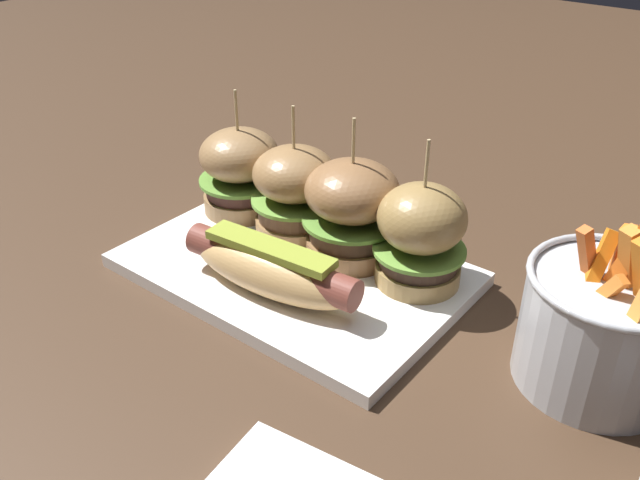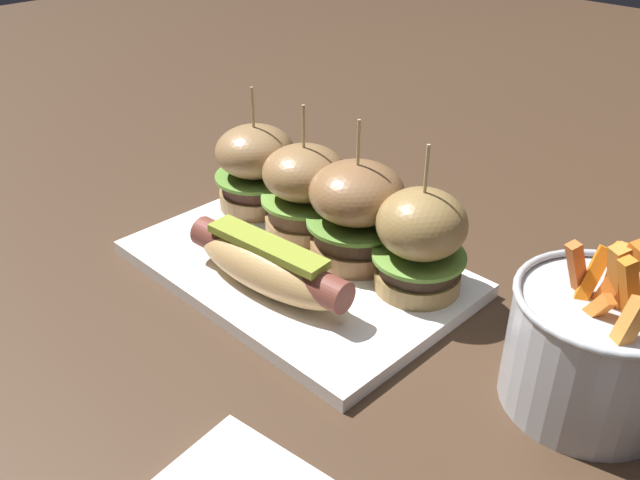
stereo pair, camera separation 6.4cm
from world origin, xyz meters
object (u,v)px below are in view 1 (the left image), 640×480
(slider_center_right, at_px, (352,209))
(slider_far_right, at_px, (421,235))
(hot_dog, at_px, (271,268))
(slider_center_left, at_px, (295,191))
(fries_bucket, at_px, (605,327))
(slider_far_left, at_px, (240,170))
(platter_main, at_px, (294,269))

(slider_center_right, xyz_separation_m, slider_far_right, (0.08, 0.00, -0.00))
(slider_far_right, bearing_deg, hot_dog, -134.01)
(slider_center_left, relative_size, slider_center_right, 0.97)
(slider_center_right, bearing_deg, fries_bucket, -3.38)
(slider_far_left, relative_size, slider_center_left, 0.99)
(slider_center_right, relative_size, fries_bucket, 0.99)
(platter_main, relative_size, slider_center_right, 2.27)
(slider_center_left, bearing_deg, platter_main, -51.56)
(platter_main, distance_m, slider_far_left, 0.14)
(platter_main, relative_size, slider_center_left, 2.34)
(slider_far_left, bearing_deg, fries_bucket, -2.44)
(slider_far_left, xyz_separation_m, slider_center_right, (0.16, -0.00, 0.00))
(slider_center_left, relative_size, slider_far_right, 0.98)
(slider_far_left, bearing_deg, platter_main, -23.48)
(hot_dog, bearing_deg, platter_main, 106.43)
(slider_far_left, bearing_deg, slider_center_right, -0.89)
(platter_main, relative_size, fries_bucket, 2.25)
(platter_main, distance_m, slider_center_right, 0.08)
(platter_main, relative_size, hot_dog, 1.81)
(platter_main, xyz_separation_m, slider_far_right, (0.11, 0.05, 0.06))
(platter_main, distance_m, fries_bucket, 0.30)
(fries_bucket, bearing_deg, slider_center_right, 176.62)
(platter_main, bearing_deg, slider_far_right, 24.27)
(slider_center_right, bearing_deg, slider_center_left, -179.80)
(platter_main, distance_m, slider_center_left, 0.09)
(hot_dog, height_order, slider_center_right, slider_center_right)
(hot_dog, bearing_deg, slider_center_right, 79.46)
(slider_center_left, distance_m, slider_far_right, 0.15)
(slider_center_right, bearing_deg, slider_far_right, 0.17)
(platter_main, xyz_separation_m, fries_bucket, (0.29, 0.04, 0.05))
(slider_far_left, height_order, slider_center_right, slider_center_right)
(slider_center_left, distance_m, fries_bucket, 0.33)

